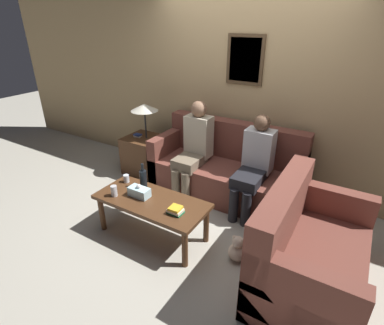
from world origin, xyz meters
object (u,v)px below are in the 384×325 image
couch_side (306,254)px  teddy_bear (237,250)px  coffee_table (152,205)px  person_left (194,146)px  person_right (254,163)px  couch_main (226,171)px  wine_bottle (143,178)px  drinking_glass (126,179)px

couch_side → teddy_bear: size_ratio=4.73×
coffee_table → person_left: bearing=96.0°
couch_side → teddy_bear: 0.65m
couch_side → teddy_bear: couch_side is taller
coffee_table → person_right: size_ratio=1.03×
couch_main → teddy_bear: (0.66, -1.11, -0.21)m
person_left → coffee_table: bearing=-84.0°
wine_bottle → teddy_bear: size_ratio=1.03×
wine_bottle → coffee_table: bearing=-35.4°
drinking_glass → person_left: bearing=68.7°
couch_main → couch_side: 1.66m
coffee_table → teddy_bear: coffee_table is taller
wine_bottle → person_right: bearing=42.8°
coffee_table → drinking_glass: bearing=162.8°
coffee_table → wine_bottle: wine_bottle is taller
drinking_glass → person_left: person_left is taller
coffee_table → drinking_glass: 0.51m
wine_bottle → person_left: 0.92m
person_left → person_right: 0.84m
person_right → teddy_bear: person_right is taller
drinking_glass → person_right: size_ratio=0.08×
person_left → couch_main: bearing=22.6°
couch_main → teddy_bear: couch_main is taller
couch_main → couch_side: bearing=-40.2°
couch_main → wine_bottle: size_ratio=6.76×
teddy_bear → couch_main: bearing=120.6°
drinking_glass → teddy_bear: bearing=-0.8°
wine_bottle → couch_side: bearing=-0.1°
drinking_glass → wine_bottle: bearing=4.7°
coffee_table → couch_main: bearing=77.0°
person_left → person_right: size_ratio=1.04×
wine_bottle → person_left: bearing=82.4°
couch_main → wine_bottle: 1.21m
teddy_bear → couch_side: bearing=3.4°
wine_bottle → drinking_glass: bearing=-175.3°
couch_main → coffee_table: couch_main is taller
couch_side → person_right: size_ratio=1.11×
person_left → couch_side: bearing=-28.5°
wine_bottle → drinking_glass: 0.25m
couch_side → wine_bottle: bearing=89.9°
coffee_table → drinking_glass: size_ratio=13.35×
drinking_glass → couch_main: bearing=55.1°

